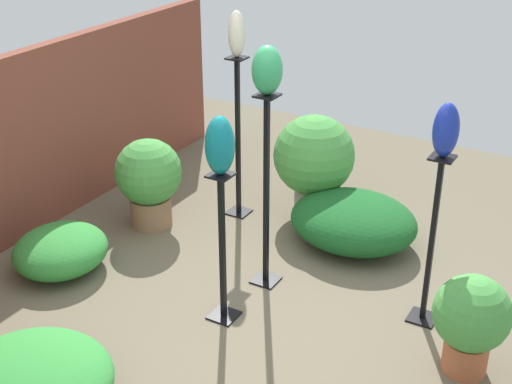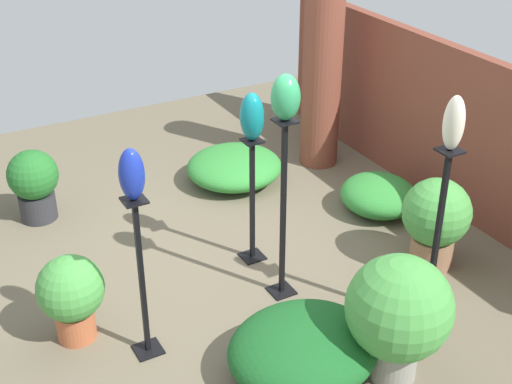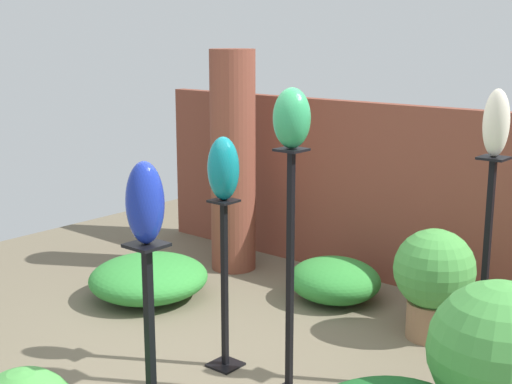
# 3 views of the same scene
# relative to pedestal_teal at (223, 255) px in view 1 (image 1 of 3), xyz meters

# --- Properties ---
(ground_plane) EXTENTS (8.00, 8.00, 0.00)m
(ground_plane) POSITION_rel_pedestal_teal_xyz_m (0.13, -0.13, -0.53)
(ground_plane) COLOR #6B604C
(brick_wall_back) EXTENTS (5.60, 0.12, 1.62)m
(brick_wall_back) POSITION_rel_pedestal_teal_xyz_m (0.13, 2.19, 0.28)
(brick_wall_back) COLOR brown
(brick_wall_back) RESTS_ON ground
(pedestal_teal) EXTENTS (0.20, 0.20, 1.16)m
(pedestal_teal) POSITION_rel_pedestal_teal_xyz_m (0.00, 0.00, 0.00)
(pedestal_teal) COLOR black
(pedestal_teal) RESTS_ON ground
(pedestal_ivory) EXTENTS (0.20, 0.20, 1.51)m
(pedestal_ivory) POSITION_rel_pedestal_teal_xyz_m (1.46, 0.76, 0.17)
(pedestal_ivory) COLOR black
(pedestal_ivory) RESTS_ON ground
(pedestal_cobalt) EXTENTS (0.20, 0.20, 1.30)m
(pedestal_cobalt) POSITION_rel_pedestal_teal_xyz_m (0.71, -1.28, 0.07)
(pedestal_cobalt) COLOR black
(pedestal_cobalt) RESTS_ON ground
(pedestal_jade) EXTENTS (0.20, 0.20, 1.56)m
(pedestal_jade) POSITION_rel_pedestal_teal_xyz_m (0.57, -0.03, 0.19)
(pedestal_jade) COLOR black
(pedestal_jade) RESTS_ON ground
(art_vase_teal) EXTENTS (0.21, 0.20, 0.41)m
(art_vase_teal) POSITION_rel_pedestal_teal_xyz_m (0.00, 0.00, 0.84)
(art_vase_teal) COLOR #0F727A
(art_vase_teal) RESTS_ON pedestal_teal
(art_vase_ivory) EXTENTS (0.15, 0.14, 0.40)m
(art_vase_ivory) POSITION_rel_pedestal_teal_xyz_m (1.46, 0.76, 1.17)
(art_vase_ivory) COLOR beige
(art_vase_ivory) RESTS_ON pedestal_ivory
(art_vase_cobalt) EXTENTS (0.17, 0.17, 0.37)m
(art_vase_cobalt) POSITION_rel_pedestal_teal_xyz_m (0.71, -1.28, 0.96)
(art_vase_cobalt) COLOR #192D9E
(art_vase_cobalt) RESTS_ON pedestal_cobalt
(art_vase_jade) EXTENTS (0.22, 0.22, 0.35)m
(art_vase_jade) POSITION_rel_pedestal_teal_xyz_m (0.57, -0.03, 1.21)
(art_vase_jade) COLOR #2D9356
(art_vase_jade) RESTS_ON pedestal_jade
(potted_plant_front_right) EXTENTS (0.75, 0.75, 0.97)m
(potted_plant_front_right) POSITION_rel_pedestal_teal_xyz_m (1.79, 0.15, 0.03)
(potted_plant_front_right) COLOR gray
(potted_plant_front_right) RESTS_ON ground
(potted_plant_mid_left) EXTENTS (0.60, 0.60, 0.83)m
(potted_plant_mid_left) POSITION_rel_pedestal_teal_xyz_m (0.86, 1.33, -0.06)
(potted_plant_mid_left) COLOR #936B4C
(potted_plant_mid_left) RESTS_ON ground
(potted_plant_mid_right) EXTENTS (0.51, 0.51, 0.71)m
(potted_plant_mid_right) POSITION_rel_pedestal_teal_xyz_m (0.30, -1.70, -0.12)
(potted_plant_mid_right) COLOR #B25B38
(potted_plant_mid_right) RESTS_ON ground
(foliage_bed_east) EXTENTS (0.99, 1.02, 0.35)m
(foliage_bed_east) POSITION_rel_pedestal_teal_xyz_m (-1.37, 0.53, -0.35)
(foliage_bed_east) COLOR #338C38
(foliage_bed_east) RESTS_ON ground
(foliage_bed_west) EXTENTS (0.97, 1.11, 0.44)m
(foliage_bed_west) POSITION_rel_pedestal_teal_xyz_m (1.47, -0.39, -0.31)
(foliage_bed_west) COLOR #195923
(foliage_bed_west) RESTS_ON ground
(foliage_bed_center) EXTENTS (0.79, 0.75, 0.36)m
(foliage_bed_center) POSITION_rel_pedestal_teal_xyz_m (-0.12, 1.50, -0.35)
(foliage_bed_center) COLOR #338C38
(foliage_bed_center) RESTS_ON ground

